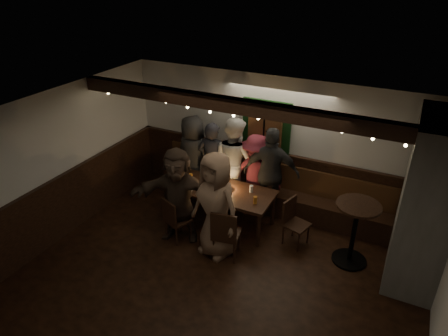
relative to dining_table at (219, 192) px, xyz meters
The scene contains 13 objects.
room 1.78m from the dining_table, ahead, with size 6.02×5.01×2.62m.
dining_table is the anchor object (origin of this frame).
chair_near_left 0.97m from the dining_table, 117.73° to the right, with size 0.49×0.49×0.83m.
chair_near_right 1.07m from the dining_table, 57.62° to the right, with size 0.49×0.49×0.94m.
chair_end 1.42m from the dining_table, ahead, with size 0.47×0.47×0.84m.
high_top 2.42m from the dining_table, ahead, with size 0.69×0.69×1.09m.
person_a 1.23m from the dining_table, 142.77° to the left, with size 0.84×0.54×1.71m, color #2C2B2D.
person_b 0.83m from the dining_table, 126.14° to the left, with size 0.62×0.41×1.69m, color #23242D.
person_c 0.81m from the dining_table, 94.53° to the left, with size 0.89×0.69×1.83m, color silver.
person_d 0.88m from the dining_table, 63.06° to the left, with size 1.00×0.58×1.55m, color maroon.
person_e 1.03m from the dining_table, 42.28° to the left, with size 1.05×0.44×1.78m, color #2B2B2D.
person_f 0.85m from the dining_table, 120.43° to the right, with size 1.60×0.51×1.73m, color #3C2D24.
person_g 0.90m from the dining_table, 65.97° to the right, with size 0.90×0.58×1.84m, color #8C6A55.
Camera 1 is at (2.18, -4.14, 4.41)m, focal length 32.00 mm.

